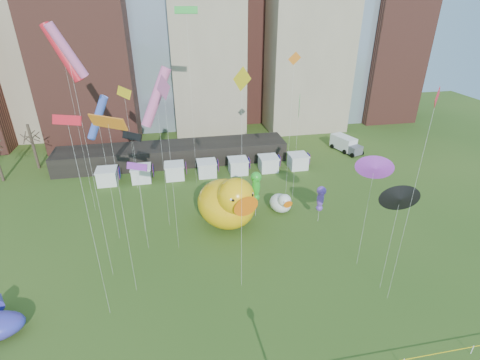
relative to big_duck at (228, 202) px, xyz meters
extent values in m
cube|color=gray|center=(-32.10, 40.50, 17.70)|extent=(14.00, 12.00, 42.00)
cube|color=brown|center=(-20.10, 34.50, 9.70)|extent=(16.00, 14.00, 26.00)
cube|color=gray|center=(1.90, 38.50, 13.70)|extent=(14.00, 14.00, 34.00)
cube|color=gray|center=(21.90, 36.50, 11.70)|extent=(16.00, 14.00, 30.00)
cube|color=#8C9EB2|center=(31.90, 40.50, 20.70)|extent=(14.00, 12.00, 48.00)
cube|color=brown|center=(41.90, 38.50, 14.70)|extent=(12.00, 12.00, 36.00)
cube|color=black|center=(-6.10, 20.50, -1.70)|extent=(38.00, 6.00, 3.20)
cube|color=white|center=(-16.10, 14.50, -2.20)|extent=(2.80, 2.80, 2.20)
cube|color=red|center=(-14.30, 14.50, -1.70)|extent=(0.08, 1.40, 1.60)
cube|color=white|center=(-11.10, 14.50, -2.20)|extent=(2.80, 2.80, 2.20)
cube|color=red|center=(-9.30, 14.50, -1.70)|extent=(0.08, 1.40, 1.60)
cube|color=white|center=(-6.10, 14.50, -2.20)|extent=(2.80, 2.80, 2.20)
cube|color=red|center=(-4.30, 14.50, -1.70)|extent=(0.08, 1.40, 1.60)
cube|color=white|center=(-1.10, 14.50, -2.20)|extent=(2.80, 2.80, 2.20)
cube|color=red|center=(0.70, 14.50, -1.70)|extent=(0.08, 1.40, 1.60)
cube|color=white|center=(3.90, 14.50, -2.20)|extent=(2.80, 2.80, 2.20)
cube|color=red|center=(5.70, 14.50, -1.70)|extent=(0.08, 1.40, 1.60)
cube|color=white|center=(8.90, 14.50, -2.20)|extent=(2.80, 2.80, 2.20)
cube|color=red|center=(10.70, 14.50, -1.70)|extent=(0.08, 1.40, 1.60)
cube|color=white|center=(13.90, 14.50, -2.20)|extent=(2.80, 2.80, 2.20)
cube|color=red|center=(15.70, 14.50, -1.70)|extent=(0.08, 1.40, 1.60)
cylinder|color=#382B21|center=(-28.10, 22.50, 0.45)|extent=(0.44, 0.44, 7.50)
cylinder|color=white|center=(15.90, -21.50, -2.85)|extent=(0.06, 0.06, 0.90)
ellipsoid|color=yellow|center=(-0.17, 0.52, -0.49)|extent=(8.94, 9.70, 5.62)
ellipsoid|color=yellow|center=(-1.13, 3.47, -0.64)|extent=(2.22, 1.96, 2.28)
sphere|color=yellow|center=(0.61, -1.87, 1.77)|extent=(5.33, 5.33, 4.22)
cone|color=orange|center=(1.17, -3.57, 1.63)|extent=(2.80, 2.53, 2.32)
sphere|color=white|center=(-0.13, -3.33, 2.34)|extent=(0.76, 0.76, 0.76)
sphere|color=white|center=(2.07, -2.61, 2.34)|extent=(0.76, 0.76, 0.76)
sphere|color=black|center=(-0.02, -3.67, 2.34)|extent=(0.38, 0.38, 0.38)
sphere|color=black|center=(2.19, -2.95, 2.34)|extent=(0.38, 0.38, 0.38)
ellipsoid|color=white|center=(7.24, 2.08, -2.16)|extent=(3.34, 3.72, 2.28)
ellipsoid|color=white|center=(6.99, 3.32, -2.22)|extent=(0.86, 0.72, 0.92)
sphere|color=white|center=(7.43, 1.08, -1.24)|extent=(2.02, 2.02, 1.72)
cone|color=orange|center=(7.58, 0.37, -1.30)|extent=(1.08, 0.94, 0.94)
sphere|color=white|center=(7.06, 0.53, -1.01)|extent=(0.31, 0.31, 0.31)
sphere|color=white|center=(7.99, 0.71, -1.01)|extent=(0.31, 0.31, 0.31)
sphere|color=black|center=(7.09, 0.39, -1.01)|extent=(0.15, 0.15, 0.15)
sphere|color=black|center=(8.02, 0.57, -1.01)|extent=(0.15, 0.15, 0.15)
cylinder|color=silver|center=(3.74, 1.44, -1.16)|extent=(0.03, 0.03, 4.26)
ellipsoid|color=green|center=(3.74, 1.44, 0.97)|extent=(1.26, 1.16, 2.60)
sphere|color=green|center=(3.74, 1.29, 2.36)|extent=(1.72, 1.72, 1.32)
cone|color=green|center=(3.74, 0.70, 2.29)|extent=(0.74, 0.94, 0.46)
sphere|color=green|center=(3.74, 1.49, -0.52)|extent=(0.93, 0.93, 0.93)
cylinder|color=silver|center=(11.23, -1.20, -1.71)|extent=(0.03, 0.03, 3.17)
ellipsoid|color=purple|center=(11.23, -1.20, -0.13)|extent=(1.05, 0.94, 2.26)
sphere|color=purple|center=(11.23, -1.35, 1.08)|extent=(1.42, 1.42, 1.15)
cone|color=purple|center=(11.23, -1.87, 1.02)|extent=(0.58, 0.80, 0.40)
sphere|color=purple|center=(11.23, -1.15, -1.42)|extent=(0.81, 0.81, 0.81)
cube|color=white|center=(24.69, 20.44, -1.84)|extent=(3.65, 5.16, 2.34)
cube|color=#595960|center=(25.66, 17.60, -2.31)|extent=(2.59, 2.30, 1.50)
cylinder|color=black|center=(24.13, 18.46, -2.87)|extent=(0.50, 0.87, 0.84)
cylinder|color=black|center=(26.34, 19.23, -2.87)|extent=(0.50, 0.87, 0.84)
cylinder|color=black|center=(23.09, 21.48, -2.87)|extent=(0.50, 0.87, 0.84)
cylinder|color=black|center=(25.31, 22.24, -2.87)|extent=(0.50, 0.87, 0.84)
cylinder|color=silver|center=(-12.69, -11.72, 5.62)|extent=(0.02, 0.02, 17.83)
cube|color=red|center=(-12.69, -11.72, 14.53)|extent=(2.06, 1.03, 0.65)
cylinder|color=silver|center=(-13.01, -6.61, 7.51)|extent=(0.02, 0.02, 21.61)
cylinder|color=pink|center=(-13.01, -6.61, 18.32)|extent=(2.54, 1.50, 4.16)
cylinder|color=silver|center=(-10.01, 0.01, 2.87)|extent=(0.02, 0.02, 12.32)
cube|color=black|center=(-10.01, 0.01, 9.03)|extent=(2.17, 1.87, 0.77)
cylinder|color=silver|center=(9.72, 4.52, 3.36)|extent=(0.02, 0.02, 13.31)
cube|color=green|center=(9.72, 4.52, 10.02)|extent=(0.94, 2.66, 2.80)
cylinder|color=silver|center=(-0.47, -10.60, 6.63)|extent=(0.02, 0.02, 19.86)
cube|color=yellow|center=(-0.47, -10.60, 16.56)|extent=(1.07, 1.54, 1.85)
cylinder|color=silver|center=(-12.98, -0.33, 3.98)|extent=(0.02, 0.02, 14.55)
cylinder|color=blue|center=(-12.98, -0.33, 11.26)|extent=(2.72, 1.01, 4.54)
cylinder|color=silver|center=(8.91, 5.05, 6.12)|extent=(0.02, 0.02, 18.83)
cube|color=orange|center=(8.91, 5.05, 15.53)|extent=(1.51, 0.31, 1.53)
cylinder|color=silver|center=(-9.61, -2.80, 1.74)|extent=(0.02, 0.02, 10.08)
cube|color=purple|center=(-9.61, -2.80, 6.79)|extent=(2.14, 1.31, 0.69)
cylinder|color=silver|center=(-16.81, 6.91, 6.62)|extent=(0.02, 0.02, 19.83)
cylinder|color=red|center=(-16.81, 6.91, 16.53)|extent=(3.85, 2.18, 6.30)
cylinder|color=silver|center=(-6.26, -3.37, 5.66)|extent=(0.02, 0.02, 17.91)
cube|color=pink|center=(-6.26, -3.37, 14.62)|extent=(1.22, 2.13, 2.43)
cylinder|color=silver|center=(12.67, -13.47, 1.69)|extent=(0.02, 0.02, 9.96)
cone|color=black|center=(12.67, -13.47, 6.67)|extent=(2.45, 0.67, 2.43)
cylinder|color=silver|center=(-2.96, 12.07, 8.61)|extent=(0.02, 0.02, 23.82)
cube|color=green|center=(-2.96, 12.07, 20.53)|extent=(2.86, 0.87, 0.87)
cylinder|color=silver|center=(-11.63, 11.88, 3.80)|extent=(0.02, 0.02, 14.19)
cube|color=yellow|center=(-11.63, 11.88, 10.89)|extent=(2.27, 3.56, 1.15)
cylinder|color=silver|center=(-10.53, -9.27, 5.09)|extent=(0.02, 0.02, 16.78)
cube|color=orange|center=(-10.53, -9.27, 13.48)|extent=(3.00, 2.30, 1.02)
cylinder|color=silver|center=(12.16, -9.76, 2.30)|extent=(0.02, 0.02, 11.19)
cone|color=purple|center=(12.16, -9.76, 7.89)|extent=(2.23, 1.28, 2.34)
cylinder|color=silver|center=(12.65, -14.86, 6.18)|extent=(0.02, 0.02, 18.95)
cube|color=red|center=(12.65, -14.86, 15.66)|extent=(1.10, 1.06, 1.49)
cylinder|color=silver|center=(-7.19, 1.34, 4.67)|extent=(0.02, 0.02, 15.94)
cylinder|color=pink|center=(-7.19, 1.34, 12.64)|extent=(3.80, 1.74, 6.25)
camera|label=1|loc=(-5.68, -36.93, 21.88)|focal=27.00mm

